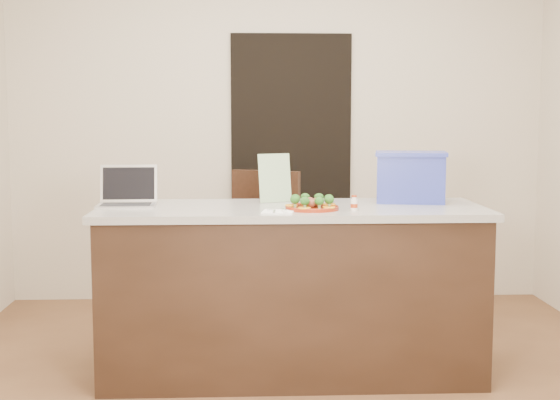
{
  "coord_description": "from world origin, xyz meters",
  "views": [
    {
      "loc": [
        -0.25,
        -3.87,
        1.43
      ],
      "look_at": [
        -0.06,
        0.2,
        0.96
      ],
      "focal_mm": 50.0,
      "sensor_mm": 36.0,
      "label": 1
    }
  ],
  "objects_px": {
    "island": "(291,290)",
    "plate": "(312,207)",
    "napkin": "(278,212)",
    "blue_box": "(410,177)",
    "chair": "(266,243)",
    "yogurt_bottle": "(354,204)",
    "laptop": "(128,195)"
  },
  "relations": [
    {
      "from": "plate",
      "to": "chair",
      "type": "distance_m",
      "value": 0.98
    },
    {
      "from": "island",
      "to": "laptop",
      "type": "xyz_separation_m",
      "value": [
        -0.88,
        0.07,
        0.52
      ]
    },
    {
      "from": "island",
      "to": "chair",
      "type": "distance_m",
      "value": 0.77
    },
    {
      "from": "yogurt_bottle",
      "to": "laptop",
      "type": "height_order",
      "value": "laptop"
    },
    {
      "from": "blue_box",
      "to": "chair",
      "type": "bearing_deg",
      "value": 154.1
    },
    {
      "from": "napkin",
      "to": "chair",
      "type": "xyz_separation_m",
      "value": [
        -0.03,
        0.99,
        -0.33
      ]
    },
    {
      "from": "yogurt_bottle",
      "to": "laptop",
      "type": "bearing_deg",
      "value": 167.76
    },
    {
      "from": "napkin",
      "to": "chair",
      "type": "relative_size",
      "value": 0.15
    },
    {
      "from": "laptop",
      "to": "blue_box",
      "type": "relative_size",
      "value": 0.72
    },
    {
      "from": "island",
      "to": "plate",
      "type": "bearing_deg",
      "value": -54.63
    },
    {
      "from": "laptop",
      "to": "plate",
      "type": "bearing_deg",
      "value": -14.07
    },
    {
      "from": "island",
      "to": "plate",
      "type": "height_order",
      "value": "plate"
    },
    {
      "from": "yogurt_bottle",
      "to": "laptop",
      "type": "distance_m",
      "value": 1.22
    },
    {
      "from": "napkin",
      "to": "blue_box",
      "type": "relative_size",
      "value": 0.36
    },
    {
      "from": "blue_box",
      "to": "plate",
      "type": "bearing_deg",
      "value": -141.3
    },
    {
      "from": "island",
      "to": "plate",
      "type": "relative_size",
      "value": 7.39
    },
    {
      "from": "plate",
      "to": "chair",
      "type": "xyz_separation_m",
      "value": [
        -0.21,
        0.89,
        -0.34
      ]
    },
    {
      "from": "plate",
      "to": "yogurt_bottle",
      "type": "xyz_separation_m",
      "value": [
        0.21,
        -0.05,
        0.02
      ]
    },
    {
      "from": "chair",
      "to": "napkin",
      "type": "bearing_deg",
      "value": -63.11
    },
    {
      "from": "yogurt_bottle",
      "to": "blue_box",
      "type": "height_order",
      "value": "blue_box"
    },
    {
      "from": "plate",
      "to": "yogurt_bottle",
      "type": "bearing_deg",
      "value": -12.38
    },
    {
      "from": "island",
      "to": "plate",
      "type": "xyz_separation_m",
      "value": [
        0.1,
        -0.14,
        0.47
      ]
    },
    {
      "from": "napkin",
      "to": "chair",
      "type": "distance_m",
      "value": 1.05
    },
    {
      "from": "island",
      "to": "blue_box",
      "type": "distance_m",
      "value": 0.92
    },
    {
      "from": "island",
      "to": "napkin",
      "type": "height_order",
      "value": "napkin"
    },
    {
      "from": "chair",
      "to": "plate",
      "type": "bearing_deg",
      "value": -51.55
    },
    {
      "from": "laptop",
      "to": "blue_box",
      "type": "height_order",
      "value": "blue_box"
    },
    {
      "from": "plate",
      "to": "laptop",
      "type": "height_order",
      "value": "laptop"
    },
    {
      "from": "napkin",
      "to": "chair",
      "type": "height_order",
      "value": "chair"
    },
    {
      "from": "yogurt_bottle",
      "to": "chair",
      "type": "bearing_deg",
      "value": 114.44
    },
    {
      "from": "laptop",
      "to": "napkin",
      "type": "bearing_deg",
      "value": -23.42
    },
    {
      "from": "plate",
      "to": "napkin",
      "type": "xyz_separation_m",
      "value": [
        -0.18,
        -0.1,
        -0.01
      ]
    }
  ]
}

